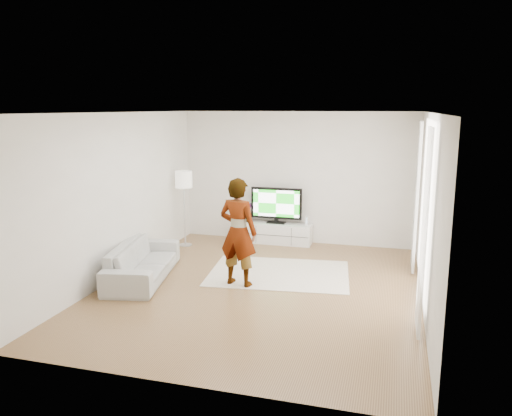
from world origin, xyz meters
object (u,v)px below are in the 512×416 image
(sofa, at_px, (143,261))
(floor_lamp, at_px, (184,183))
(television, at_px, (276,204))
(rug, at_px, (279,273))
(player, at_px, (238,232))
(media_console, at_px, (276,233))

(sofa, bearing_deg, floor_lamp, -7.65)
(television, height_order, rug, television)
(television, bearing_deg, rug, -75.20)
(floor_lamp, bearing_deg, rug, -28.36)
(television, height_order, player, player)
(media_console, relative_size, player, 0.87)
(rug, relative_size, sofa, 1.16)
(sofa, relative_size, floor_lamp, 1.31)
(television, relative_size, rug, 0.46)
(rug, xyz_separation_m, floor_lamp, (-2.33, 1.26, 1.34))
(media_console, xyz_separation_m, television, (-0.00, 0.03, 0.63))
(media_console, bearing_deg, sofa, -120.23)
(media_console, height_order, television, television)
(television, bearing_deg, floor_lamp, -157.66)
(media_console, bearing_deg, rug, -75.00)
(rug, relative_size, floor_lamp, 1.52)
(media_console, distance_m, player, 2.79)
(television, bearing_deg, sofa, -119.99)
(player, distance_m, sofa, 1.78)
(player, height_order, sofa, player)
(media_console, distance_m, sofa, 3.29)
(media_console, relative_size, floor_lamp, 0.97)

